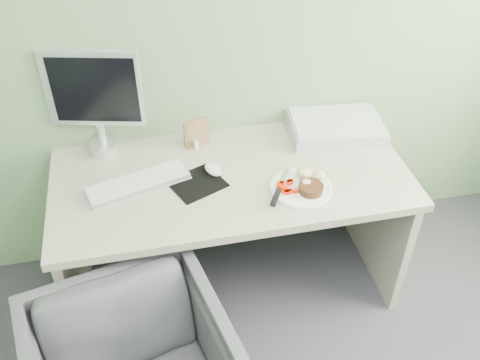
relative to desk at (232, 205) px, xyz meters
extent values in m
plane|color=#6A8A61|center=(0.00, 0.38, 0.80)|extent=(3.50, 0.00, 3.50)
cube|color=#B2AD95|center=(0.00, 0.00, 0.16)|extent=(1.60, 0.75, 0.04)
cube|color=#A89E90|center=(-0.76, 0.00, -0.20)|extent=(0.04, 0.70, 0.69)
cube|color=#A89E90|center=(0.76, 0.00, -0.20)|extent=(0.04, 0.70, 0.69)
cylinder|color=white|center=(0.28, -0.16, 0.19)|extent=(0.27, 0.27, 0.01)
cylinder|color=black|center=(0.31, -0.20, 0.21)|extent=(0.12, 0.12, 0.03)
ellipsoid|color=tan|center=(0.31, -0.11, 0.23)|extent=(0.14, 0.12, 0.07)
cube|color=#FF2505|center=(0.21, -0.17, 0.22)|extent=(0.08, 0.07, 0.04)
cube|color=silver|center=(0.21, -0.10, 0.21)|extent=(0.09, 0.14, 0.01)
cube|color=black|center=(0.15, -0.22, 0.21)|extent=(0.07, 0.10, 0.02)
cube|color=black|center=(-0.16, -0.03, 0.18)|extent=(0.28, 0.27, 0.00)
cube|color=white|center=(-0.41, 0.02, 0.20)|extent=(0.46, 0.25, 0.02)
ellipsoid|color=white|center=(-0.08, 0.04, 0.20)|extent=(0.09, 0.12, 0.04)
cube|color=brown|center=(-0.12, 0.26, 0.26)|extent=(0.12, 0.04, 0.15)
cylinder|color=white|center=(-0.12, 0.22, 0.21)|extent=(0.02, 0.02, 0.05)
cone|color=#86B0D6|center=(-0.12, 0.22, 0.24)|extent=(0.02, 0.02, 0.02)
cube|color=#B5B8BC|center=(0.57, 0.21, 0.22)|extent=(0.48, 0.34, 0.07)
cylinder|color=silver|center=(-0.55, 0.29, 0.21)|extent=(0.13, 0.13, 0.06)
cylinder|color=silver|center=(-0.55, 0.29, 0.29)|extent=(0.03, 0.03, 0.09)
cube|color=silver|center=(-0.55, 0.32, 0.51)|extent=(0.42, 0.14, 0.36)
cube|color=black|center=(-0.55, 0.30, 0.51)|extent=(0.37, 0.10, 0.31)
camera|label=1|loc=(-0.35, -1.83, 1.69)|focal=40.00mm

